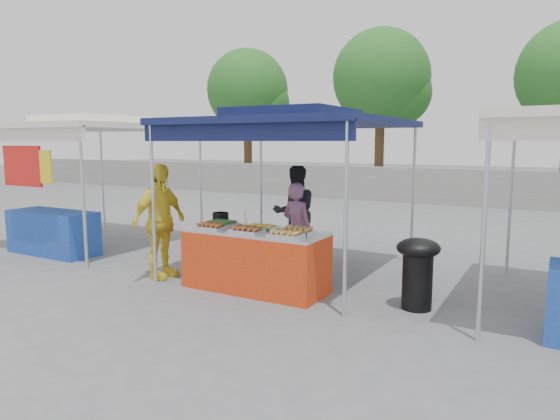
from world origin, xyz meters
The scene contains 22 objects.
ground_plane centered at (0.00, 0.00, 0.00)m, with size 80.00×80.00×0.00m, color slate.
back_wall centered at (0.00, 11.00, 0.60)m, with size 40.00×0.25×1.20m, color gray.
main_canopy centered at (0.00, 0.97, 2.37)m, with size 3.20×3.20×2.57m.
neighbor_stall_left centered at (-4.50, 0.57, 1.60)m, with size 3.20×3.20×2.57m.
tree_0 centered at (-8.37, 12.86, 4.15)m, with size 3.58×3.53×6.07m.
tree_1 centered at (-2.42, 13.05, 4.34)m, with size 3.71×3.69×6.34m.
vendor_table centered at (0.00, -0.10, 0.43)m, with size 2.00×0.80×0.85m.
food_tray_fl centered at (-0.58, -0.34, 0.88)m, with size 0.42×0.30×0.07m.
food_tray_fm centered at (0.02, -0.34, 0.88)m, with size 0.42×0.30×0.07m.
food_tray_fr centered at (0.62, -0.34, 0.88)m, with size 0.42×0.30×0.07m.
food_tray_bl centered at (-0.63, -0.01, 0.88)m, with size 0.42×0.30×0.07m.
food_tray_bm centered at (0.05, 0.00, 0.88)m, with size 0.42×0.30×0.07m.
food_tray_br centered at (0.63, -0.02, 0.88)m, with size 0.42×0.30×0.07m.
cooking_pot centered at (-0.85, 0.26, 0.92)m, with size 0.25×0.25×0.14m, color black.
skewer_cup centered at (-0.06, -0.25, 0.89)m, with size 0.07×0.07×0.09m, color silver.
wok_burner centered at (2.18, 0.20, 0.53)m, with size 0.53×0.53×0.90m.
crate_left centered at (-0.33, 0.40, 0.14)m, with size 0.46×0.32×0.27m, color #1532B0.
crate_right centered at (0.35, 0.43, 0.15)m, with size 0.49×0.34×0.30m, color #1532B0.
crate_stacked centered at (0.35, 0.43, 0.44)m, with size 0.47×0.33×0.28m, color #1532B0.
vendor_woman centered at (0.18, 0.81, 0.73)m, with size 0.53×0.35×1.46m, color #955F86.
helper_man centered at (-0.41, 1.87, 0.83)m, with size 0.80×0.63×1.66m, color black.
customer_person centered at (-1.61, -0.27, 0.87)m, with size 1.03×0.43×1.75m, color yellow.
Camera 1 is at (3.65, -5.86, 2.07)m, focal length 32.00 mm.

